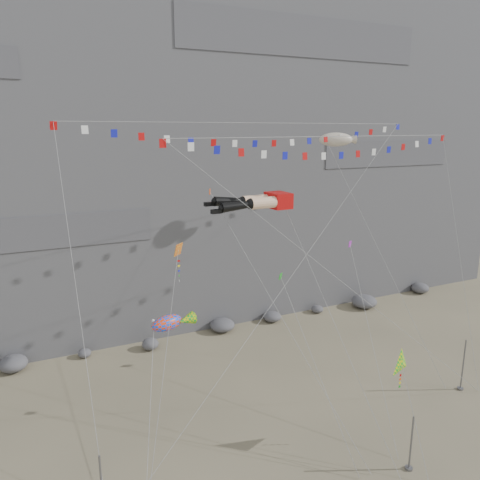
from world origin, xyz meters
The scene contains 15 objects.
ground centered at (0.00, 0.00, 0.00)m, with size 120.00×120.00×0.00m, color gray.
cliff centered at (0.00, 32.00, 25.00)m, with size 80.00×28.00×50.00m, color slate.
talus_boulders centered at (0.00, 17.00, 0.60)m, with size 60.00×3.00×1.20m, color #5B5B60, non-canonical shape.
anchor_pole_center centered at (2.57, -7.06, 1.87)m, with size 0.12×0.12×3.74m, color slate.
anchor_pole_right centered at (13.27, -1.84, 2.20)m, with size 0.12×0.12×4.40m, color slate.
legs_kite centered at (-1.32, 6.52, 15.32)m, with size 6.94×16.23×21.47m.
flag_banner_upper centered at (1.02, 9.90, 21.30)m, with size 33.18×16.54×30.34m.
flag_banner_lower centered at (4.57, 5.14, 20.24)m, with size 28.62×10.37×23.81m.
harlequin_kite centered at (-9.33, 1.66, 13.46)m, with size 4.91×6.31×15.05m.
fish_windsock centered at (-9.98, 2.55, 8.37)m, with size 5.70×8.78×11.94m.
delta_kite centered at (3.61, -4.73, 5.87)m, with size 2.20×4.42×7.53m.
blimp_windsock centered at (9.58, 11.64, 19.82)m, with size 4.91×14.30×23.82m.
small_kite_a centered at (-4.39, 7.91, 15.56)m, with size 5.20×15.44×22.36m.
small_kite_b centered at (7.25, 5.69, 11.03)m, with size 5.40×12.69×17.07m.
small_kite_c centered at (-1.68, 1.90, 10.40)m, with size 1.52×9.07×13.60m.
Camera 1 is at (-17.72, -25.45, 20.85)m, focal length 35.00 mm.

